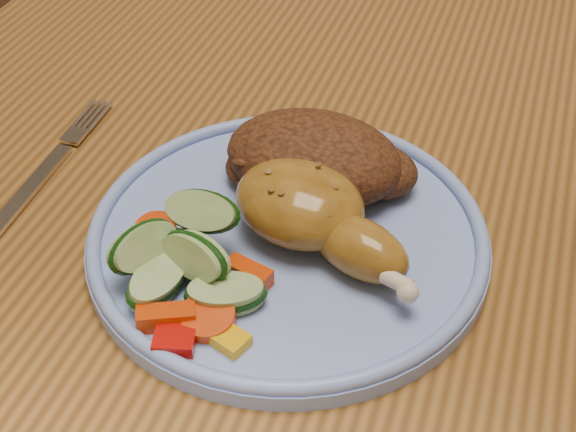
{
  "coord_description": "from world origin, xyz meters",
  "views": [
    {
      "loc": [
        0.07,
        -0.47,
        1.13
      ],
      "look_at": [
        -0.06,
        -0.09,
        0.78
      ],
      "focal_mm": 50.0,
      "sensor_mm": 36.0,
      "label": 1
    }
  ],
  "objects": [
    {
      "name": "dining_table",
      "position": [
        0.0,
        0.0,
        0.67
      ],
      "size": [
        0.9,
        1.4,
        0.75
      ],
      "color": "brown",
      "rests_on": "ground"
    },
    {
      "name": "fork",
      "position": [
        -0.26,
        -0.07,
        0.75
      ],
      "size": [
        0.02,
        0.16,
        0.0
      ],
      "color": "silver",
      "rests_on": "dining_table"
    },
    {
      "name": "plate",
      "position": [
        -0.06,
        -0.09,
        0.76
      ],
      "size": [
        0.27,
        0.27,
        0.01
      ],
      "primitive_type": "cylinder",
      "color": "#7893DE",
      "rests_on": "dining_table"
    },
    {
      "name": "rice_pilaf",
      "position": [
        -0.06,
        -0.04,
        0.78
      ],
      "size": [
        0.14,
        0.09,
        0.06
      ],
      "color": "#4F2913",
      "rests_on": "plate"
    },
    {
      "name": "vegetable_pile",
      "position": [
        -0.11,
        -0.16,
        0.78
      ],
      "size": [
        0.11,
        0.12,
        0.06
      ],
      "color": "#A50A05",
      "rests_on": "plate"
    },
    {
      "name": "chicken_leg",
      "position": [
        -0.04,
        -0.09,
        0.78
      ],
      "size": [
        0.14,
        0.1,
        0.05
      ],
      "color": "#95661F",
      "rests_on": "plate"
    },
    {
      "name": "chair_far",
      "position": [
        0.0,
        0.63,
        0.49
      ],
      "size": [
        0.42,
        0.42,
        0.91
      ],
      "color": "#4C2D16",
      "rests_on": "ground"
    },
    {
      "name": "plate_rim",
      "position": [
        -0.06,
        -0.09,
        0.77
      ],
      "size": [
        0.27,
        0.27,
        0.01
      ],
      "primitive_type": "torus",
      "color": "#7893DE",
      "rests_on": "plate"
    }
  ]
}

